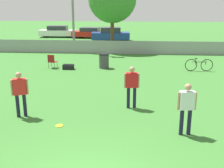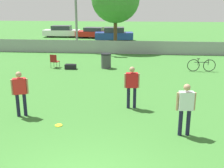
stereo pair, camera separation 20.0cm
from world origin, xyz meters
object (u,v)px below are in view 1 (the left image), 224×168
object	(u,v)px
player_receiver_white	(187,105)
player_thrower_red	(20,91)
player_defender_red	(132,84)
parked_car_blue	(111,34)
trash_bin	(104,61)
frisbee_disc	(59,126)
parked_car_red	(90,33)
parked_car_white	(58,32)
bicycle_sideline	(199,65)
gear_bag_sideline	(68,67)
folding_chair_sideline	(52,61)

from	to	relation	value
player_receiver_white	player_thrower_red	distance (m)	5.97
player_receiver_white	player_defender_red	bearing A→B (deg)	121.20
player_thrower_red	parked_car_blue	world-z (taller)	player_thrower_red
player_receiver_white	trash_bin	size ratio (longest dim) A/B	1.79
frisbee_disc	parked_car_red	bearing A→B (deg)	96.47
player_receiver_white	player_thrower_red	bearing A→B (deg)	163.27
player_receiver_white	parked_car_white	xyz separation A→B (m)	(-11.26, 26.11, -0.34)
player_defender_red	parked_car_red	world-z (taller)	player_defender_red
player_receiver_white	trash_bin	bearing A→B (deg)	104.57
player_receiver_white	bicycle_sideline	distance (m)	9.40
player_defender_red	player_thrower_red	distance (m)	4.29
player_defender_red	player_thrower_red	xyz separation A→B (m)	(-4.10, -1.24, 0.00)
frisbee_disc	parked_car_red	world-z (taller)	parked_car_red
player_receiver_white	player_defender_red	size ratio (longest dim) A/B	1.00
trash_bin	parked_car_blue	world-z (taller)	parked_car_blue
gear_bag_sideline	parked_car_blue	size ratio (longest dim) A/B	0.16
player_thrower_red	parked_car_white	xyz separation A→B (m)	(-5.38, 25.07, -0.34)
parked_car_white	parked_car_red	xyz separation A→B (m)	(4.15, -0.60, -0.04)
player_thrower_red	parked_car_red	distance (m)	24.51
parked_car_blue	parked_car_white	bearing A→B (deg)	150.63
parked_car_white	parked_car_blue	bearing A→B (deg)	-26.52
folding_chair_sideline	trash_bin	bearing A→B (deg)	-164.77
player_defender_red	bicycle_sideline	distance (m)	7.98
parked_car_red	trash_bin	bearing A→B (deg)	-72.64
player_receiver_white	frisbee_disc	distance (m)	4.38
player_defender_red	player_thrower_red	bearing A→B (deg)	-169.15
frisbee_disc	bicycle_sideline	world-z (taller)	bicycle_sideline
frisbee_disc	parked_car_blue	bearing A→B (deg)	90.39
parked_car_blue	folding_chair_sideline	bearing A→B (deg)	-105.91
player_receiver_white	trash_bin	distance (m)	10.12
player_thrower_red	parked_car_blue	xyz separation A→B (m)	(1.47, 22.00, -0.29)
trash_bin	player_receiver_white	bearing A→B (deg)	-68.71
player_defender_red	frisbee_disc	size ratio (longest dim) A/B	6.56
folding_chair_sideline	parked_car_red	xyz separation A→B (m)	(-0.07, 16.42, 0.13)
bicycle_sideline	parked_car_red	bearing A→B (deg)	117.70
folding_chair_sideline	gear_bag_sideline	bearing A→B (deg)	179.65
parked_car_white	parked_car_blue	xyz separation A→B (m)	(6.85, -3.07, 0.05)
player_receiver_white	parked_car_red	xyz separation A→B (m)	(-7.11, 25.51, -0.38)
player_thrower_red	gear_bag_sideline	world-z (taller)	player_thrower_red
player_receiver_white	parked_car_red	size ratio (longest dim) A/B	0.40
frisbee_disc	folding_chair_sideline	xyz separation A→B (m)	(-2.79, 8.79, 0.49)
parked_car_red	parked_car_blue	world-z (taller)	parked_car_blue
player_thrower_red	trash_bin	xyz separation A→B (m)	(2.21, 8.37, -0.53)
frisbee_disc	parked_car_white	bearing A→B (deg)	105.19
frisbee_disc	trash_bin	distance (m)	9.14
player_thrower_red	gear_bag_sideline	xyz separation A→B (m)	(-0.06, 7.86, -0.86)
player_defender_red	parked_car_blue	bearing A→B (deg)	91.33
trash_bin	gear_bag_sideline	bearing A→B (deg)	-167.08
player_defender_red	frisbee_disc	xyz separation A→B (m)	(-2.48, -1.97, -1.01)
player_receiver_white	gear_bag_sideline	size ratio (longest dim) A/B	2.48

